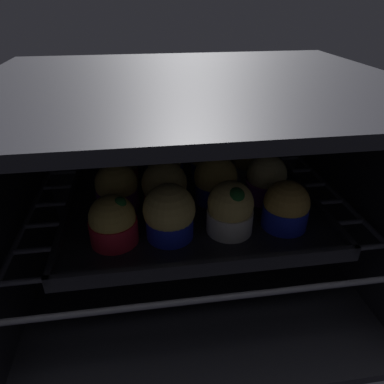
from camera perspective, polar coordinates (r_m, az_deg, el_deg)
The scene contains 15 objects.
oven_cavity at distance 60.20cm, azimuth -0.49°, elevation 1.45°, with size 59.00×47.00×37.00cm.
oven_rack at distance 58.33cm, azimuth 0.10°, elevation -3.45°, with size 54.80×42.00×0.80cm.
baking_tray at distance 58.33cm, azimuth 0.00°, elevation -2.20°, with size 40.83×32.64×2.20cm.
muffin_row0_col0 at distance 48.99cm, azimuth -12.84°, elevation -4.85°, with size 6.71×6.71×7.26cm.
muffin_row0_col1 at distance 48.55cm, azimuth -3.74°, elevation -3.62°, with size 7.33×7.33×8.15cm.
muffin_row0_col2 at distance 49.82cm, azimuth 6.31°, elevation -2.80°, with size 6.71×6.71×7.91cm.
muffin_row0_col3 at distance 52.71cm, azimuth 15.15°, elevation -2.44°, with size 6.71×6.71×7.28cm.
muffin_row1_col0 at distance 56.37cm, azimuth -12.25°, elevation 0.63°, with size 6.71×6.71×7.78cm.
muffin_row1_col1 at distance 55.90cm, azimuth -4.54°, elevation 0.90°, with size 7.32×7.32×7.73cm.
muffin_row1_col2 at distance 57.21cm, azimuth 3.88°, elevation 1.82°, with size 7.13×7.13×7.98cm.
muffin_row1_col3 at distance 58.79cm, azimuth 12.06°, elevation 2.02°, with size 6.71×6.71×7.90cm.
muffin_row2_col0 at distance 63.31cm, azimuth -11.94°, elevation 4.33°, with size 7.14×7.14×8.31cm.
muffin_row2_col1 at distance 63.61cm, azimuth -4.55°, elevation 4.52°, with size 6.71×6.71×7.47cm.
muffin_row2_col2 at distance 64.61cm, azimuth 2.81°, elevation 5.03°, with size 6.85×6.85×7.57cm.
muffin_row2_col3 at distance 65.74cm, azimuth 9.55°, elevation 5.14°, with size 7.27×7.27×7.72cm.
Camera 1 is at (-7.19, -26.23, 45.61)cm, focal length 32.49 mm.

